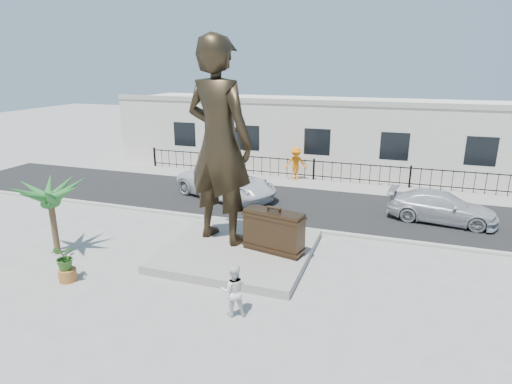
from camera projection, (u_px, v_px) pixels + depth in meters
ground at (237, 274)px, 14.36m from camera, size 100.00×100.00×0.00m
street at (294, 203)px, 21.61m from camera, size 40.00×7.00×0.01m
curb at (275, 226)px, 18.42m from camera, size 40.00×0.25×0.12m
far_sidewalk at (311, 183)px, 25.23m from camera, size 40.00×2.50×0.02m
plinth at (239, 250)px, 15.83m from camera, size 5.20×5.20×0.30m
fence at (314, 170)px, 25.78m from camera, size 22.00×0.10×1.20m
building at (327, 133)px, 29.13m from camera, size 28.00×7.00×4.40m
statue at (219, 143)px, 15.41m from camera, size 3.09×2.42×7.47m
suitcase at (274, 231)px, 15.18m from camera, size 2.25×1.13×1.52m
tourist at (234, 290)px, 11.83m from camera, size 0.89×0.79×1.50m
car_white at (227, 183)px, 22.35m from camera, size 6.16×4.44×1.56m
car_silver at (442, 207)px, 18.93m from camera, size 4.77×2.39×1.33m
worker at (296, 164)px, 25.59m from camera, size 1.46×1.12×1.99m
palm_tree at (58, 253)px, 15.90m from camera, size 1.80×1.80×3.20m
planter at (68, 275)px, 13.85m from camera, size 0.56×0.56×0.40m
shrub at (65, 257)px, 13.67m from camera, size 0.91×0.84×0.85m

